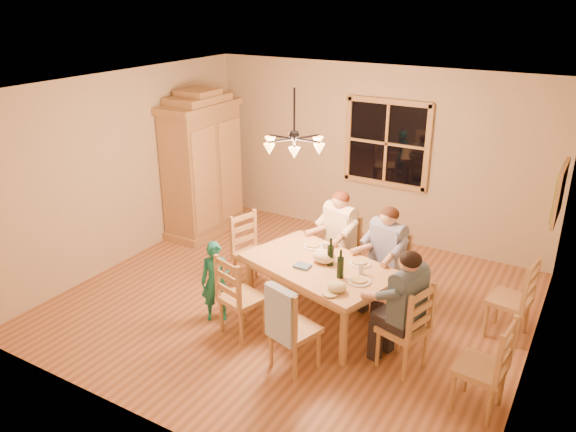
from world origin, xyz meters
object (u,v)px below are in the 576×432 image
Objects in this scene: chair_far_right at (384,286)px; chair_end_left at (254,265)px; adult_slate_man at (406,296)px; wine_bottle_b at (341,264)px; chair_far_left at (338,265)px; chair_near_right at (295,341)px; adult_plaid_man at (387,246)px; adult_woman at (339,228)px; chandelier at (294,143)px; wine_bottle_a at (331,252)px; dining_table at (319,272)px; armoire at (203,168)px; child at (216,282)px; chair_near_left at (242,310)px; chair_end_right at (402,341)px; chair_spare_back at (507,312)px; chair_spare_front at (479,382)px.

chair_end_left is (-1.70, -0.35, 0.00)m from chair_far_right.
adult_slate_man is 0.83m from wine_bottle_b.
chair_far_left is 1.00× the size of chair_near_right.
chair_end_left is at bearing 27.98° from adult_plaid_man.
chandelier is at bearing 83.95° from adult_woman.
adult_plaid_man is (1.70, 0.35, 0.54)m from chair_end_left.
chair_far_right is 3.00× the size of wine_bottle_a.
wine_bottle_b is (0.34, -0.18, 0.27)m from dining_table.
chair_far_left reaches higher than dining_table.
armoire is at bearing 81.49° from adult_slate_man.
chair_far_left is 1.13× the size of adult_woman.
chair_near_right is 1.00× the size of child.
chair_end_right is (1.79, 0.32, 0.00)m from chair_near_left.
adult_slate_man reaches higher than wine_bottle_a.
chandelier is 2.10m from chair_far_right.
adult_woman is at bearing 63.43° from chair_end_right.
wine_bottle_b reaches higher than dining_table.
chandelier reaches higher than chair_end_right.
chair_far_left is 1.82m from chair_end_right.
chair_spare_back is (2.17, -0.08, 0.00)m from chair_far_left.
chair_end_right reaches higher than dining_table.
wine_bottle_a is 2.12m from chair_spare_back.
adult_woman is at bearing 90.00° from chair_near_left.
adult_woman is at bearing -0.00° from chair_far_right.
adult_slate_man reaches higher than chair_spare_back.
adult_woman is (-0.00, 0.00, 0.54)m from chair_far_left.
chair_end_left is at bearing 166.86° from wine_bottle_a.
wine_bottle_a is (0.11, 0.04, 0.27)m from dining_table.
chair_near_left is at bearing 127.38° from chair_spare_back.
adult_plaid_man is 2.65× the size of wine_bottle_a.
chair_spare_front is at bearing 161.62° from adult_woman.
armoire is at bearing 3.18° from chair_far_left.
armoire is 2.63× the size of adult_plaid_man.
chair_spare_back is at bearing -19.69° from chair_end_right.
adult_woman reaches higher than wine_bottle_b.
chandelier reaches higher than adult_slate_man.
chandelier reaches higher than wine_bottle_a.
chair_end_right is 1.13× the size of adult_woman.
armoire reaches higher than chair_far_left.
chandelier is 0.88× the size of adult_plaid_man.
child is 3.07m from chair_spare_front.
chair_far_right is 1.00× the size of child.
chandelier is 1.46m from wine_bottle_b.
dining_table is 2.23× the size of adult_woman.
chair_spare_front is (1.98, -0.60, -0.35)m from dining_table.
chair_far_left and chair_end_left have the same top height.
chandelier reaches higher than chair_far_left.
chair_near_right is at bearing -38.35° from armoire.
chair_spare_back is (4.87, -0.71, -0.75)m from armoire.
chandelier is 2.33× the size of wine_bottle_b.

